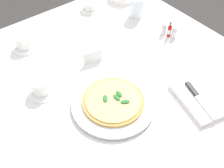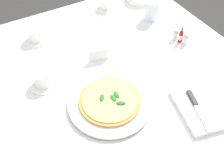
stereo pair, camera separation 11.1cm
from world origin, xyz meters
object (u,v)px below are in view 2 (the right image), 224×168
at_px(pizza, 110,101).
at_px(coffee_cup_far_right, 106,4).
at_px(water_glass_left_edge, 151,11).
at_px(pizza_plate, 110,103).
at_px(napkin_folded, 197,110).
at_px(hot_sauce_bottle, 181,36).
at_px(pepper_shaker, 175,35).
at_px(coffee_cup_center_back, 43,79).
at_px(coffee_cup_near_right, 35,35).
at_px(dinner_knife, 198,108).
at_px(menu_card, 98,55).
at_px(salt_shaker, 186,40).

xyz_separation_m(pizza, coffee_cup_far_right, (-0.62, 0.32, 0.00)).
distance_m(coffee_cup_far_right, water_glass_left_edge, 0.26).
bearing_deg(pizza_plate, napkin_folded, 54.95).
distance_m(hot_sauce_bottle, pepper_shaker, 0.03).
xyz_separation_m(coffee_cup_center_back, pepper_shaker, (0.03, 0.66, -0.00)).
height_order(coffee_cup_near_right, hot_sauce_bottle, hot_sauce_bottle).
relative_size(water_glass_left_edge, dinner_knife, 0.54).
height_order(coffee_cup_center_back, menu_card, coffee_cup_center_back).
xyz_separation_m(coffee_cup_center_back, menu_card, (-0.02, 0.27, 0.00)).
bearing_deg(menu_card, water_glass_left_edge, 36.96).
height_order(coffee_cup_far_right, dinner_knife, coffee_cup_far_right).
height_order(hot_sauce_bottle, salt_shaker, hot_sauce_bottle).
height_order(coffee_cup_center_back, dinner_knife, coffee_cup_center_back).
bearing_deg(napkin_folded, menu_card, -143.04).
height_order(pizza_plate, napkin_folded, napkin_folded).
bearing_deg(coffee_cup_center_back, napkin_folded, 47.24).
height_order(pizza_plate, pizza, pizza).
relative_size(napkin_folded, hot_sauce_bottle, 2.94).
bearing_deg(napkin_folded, pizza_plate, -111.52).
distance_m(pizza_plate, pepper_shaker, 0.52).
height_order(coffee_cup_far_right, pepper_shaker, same).
distance_m(coffee_cup_center_back, menu_card, 0.27).
relative_size(pizza_plate, coffee_cup_far_right, 2.52).
bearing_deg(coffee_cup_center_back, coffee_cup_far_right, 127.11).
relative_size(coffee_cup_near_right, water_glass_left_edge, 1.24).
bearing_deg(pepper_shaker, coffee_cup_far_right, -159.28).
relative_size(coffee_cup_far_right, napkin_folded, 0.53).
xyz_separation_m(pizza_plate, water_glass_left_edge, (-0.41, 0.48, 0.04)).
height_order(pizza, coffee_cup_near_right, coffee_cup_near_right).
relative_size(pizza_plate, pizza, 1.36).
distance_m(hot_sauce_bottle, salt_shaker, 0.03).
bearing_deg(hot_sauce_bottle, pepper_shaker, -160.35).
xyz_separation_m(coffee_cup_far_right, napkin_folded, (0.81, -0.05, -0.02)).
height_order(coffee_cup_far_right, menu_card, menu_card).
distance_m(coffee_cup_far_right, menu_card, 0.44).
bearing_deg(coffee_cup_near_right, menu_card, 34.97).
relative_size(napkin_folded, salt_shaker, 4.34).
height_order(coffee_cup_center_back, hot_sauce_bottle, hot_sauce_bottle).
bearing_deg(dinner_knife, coffee_cup_far_right, -166.45).
relative_size(water_glass_left_edge, hot_sauce_bottle, 1.26).
relative_size(napkin_folded, pepper_shaker, 4.34).
xyz_separation_m(coffee_cup_center_back, water_glass_left_edge, (-0.17, 0.66, 0.02)).
relative_size(coffee_cup_center_back, pepper_shaker, 2.31).
bearing_deg(coffee_cup_far_right, pizza, -27.54).
xyz_separation_m(pizza, napkin_folded, (0.19, 0.27, -0.01)).
height_order(water_glass_left_edge, napkin_folded, water_glass_left_edge).
bearing_deg(coffee_cup_near_right, coffee_cup_far_right, 100.90).
relative_size(coffee_cup_near_right, pepper_shaker, 2.31).
bearing_deg(pizza_plate, hot_sauce_bottle, 109.65).
relative_size(salt_shaker, pepper_shaker, 1.00).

